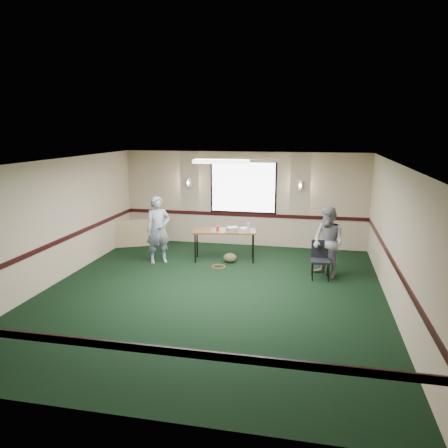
% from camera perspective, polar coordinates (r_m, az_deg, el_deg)
% --- Properties ---
extents(ground, '(8.00, 8.00, 0.00)m').
position_cam_1_polar(ground, '(9.09, -1.70, -9.14)').
color(ground, black).
rests_on(ground, ground).
extents(room_shell, '(8.00, 8.02, 8.00)m').
position_cam_1_polar(room_shell, '(10.68, 0.91, 2.92)').
color(room_shell, tan).
rests_on(room_shell, ground).
extents(folding_table, '(1.67, 0.89, 0.79)m').
position_cam_1_polar(folding_table, '(11.14, 0.07, -1.10)').
color(folding_table, '#532E17').
rests_on(folding_table, ground).
extents(projector, '(0.35, 0.34, 0.09)m').
position_cam_1_polar(projector, '(11.08, 1.11, -0.64)').
color(projector, gray).
rests_on(projector, folding_table).
extents(game_console, '(0.27, 0.25, 0.05)m').
position_cam_1_polar(game_console, '(11.19, 2.68, -0.61)').
color(game_console, silver).
rests_on(game_console, folding_table).
extents(red_cup, '(0.08, 0.08, 0.12)m').
position_cam_1_polar(red_cup, '(11.08, -0.84, -0.56)').
color(red_cup, red).
rests_on(red_cup, folding_table).
extents(water_bottle, '(0.07, 0.07, 0.22)m').
position_cam_1_polar(water_bottle, '(11.01, 3.21, -0.40)').
color(water_bottle, '#7B9BCA').
rests_on(water_bottle, folding_table).
extents(duffel_bag, '(0.39, 0.32, 0.24)m').
position_cam_1_polar(duffel_bag, '(11.09, 0.81, -4.46)').
color(duffel_bag, '#463D28').
rests_on(duffel_bag, ground).
extents(cable_coil, '(0.38, 0.38, 0.02)m').
position_cam_1_polar(cable_coil, '(10.80, -0.72, -5.57)').
color(cable_coil, '#D14F1A').
rests_on(cable_coil, ground).
extents(folded_table, '(1.45, 0.85, 0.77)m').
position_cam_1_polar(folded_table, '(12.82, -10.91, -1.16)').
color(folded_table, '#9C8960').
rests_on(folded_table, ground).
extents(conference_chair, '(0.44, 0.45, 0.85)m').
position_cam_1_polar(conference_chair, '(10.14, 12.50, -4.16)').
color(conference_chair, black).
rests_on(conference_chair, ground).
extents(person_left, '(0.74, 0.68, 1.70)m').
position_cam_1_polar(person_left, '(11.07, -8.58, -0.74)').
color(person_left, '#445196').
rests_on(person_left, ground).
extents(person_right, '(1.00, 1.00, 1.63)m').
position_cam_1_polar(person_right, '(10.16, 13.44, -2.34)').
color(person_right, '#7483B4').
rests_on(person_right, ground).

